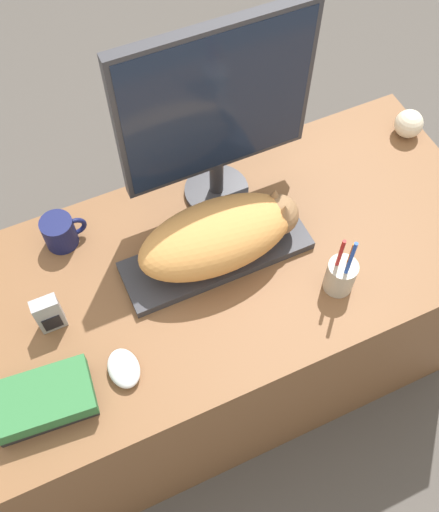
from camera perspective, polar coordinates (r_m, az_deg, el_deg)
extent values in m
plane|color=#4C4742|center=(2.04, 3.67, -18.47)|extent=(12.00, 12.00, 0.00)
cube|color=brown|center=(1.79, -0.35, -6.68)|extent=(1.46, 0.65, 0.71)
cube|color=#2D2D33|center=(1.48, -0.30, 0.06)|extent=(0.47, 0.15, 0.02)
ellipsoid|color=#D18C47|center=(1.41, -0.31, 1.86)|extent=(0.39, 0.19, 0.15)
sphere|color=olive|center=(1.46, 5.60, 3.93)|extent=(0.10, 0.10, 0.10)
cone|color=olive|center=(1.41, 6.24, 4.30)|extent=(0.04, 0.04, 0.04)
cone|color=olive|center=(1.43, 5.30, 5.80)|extent=(0.04, 0.04, 0.04)
cylinder|color=#333338|center=(1.60, -0.28, 6.24)|extent=(0.17, 0.17, 0.02)
cylinder|color=#333338|center=(1.55, -0.29, 7.72)|extent=(0.04, 0.04, 0.12)
cube|color=#333338|center=(1.36, -0.34, 14.38)|extent=(0.47, 0.03, 0.41)
cube|color=#192338|center=(1.36, -0.18, 14.14)|extent=(0.44, 0.01, 0.39)
ellipsoid|color=silver|center=(1.36, -9.11, -10.52)|extent=(0.07, 0.10, 0.04)
cylinder|color=#141947|center=(1.53, -15.02, 2.20)|extent=(0.08, 0.08, 0.09)
torus|color=#141947|center=(1.53, -13.60, 2.73)|extent=(0.06, 0.01, 0.06)
cylinder|color=#B2A893|center=(1.44, 11.44, -1.89)|extent=(0.07, 0.07, 0.09)
cylinder|color=orange|center=(1.40, 12.26, -0.37)|extent=(0.01, 0.01, 0.13)
cylinder|color=#B21E1E|center=(1.38, 11.27, -0.33)|extent=(0.01, 0.01, 0.15)
cylinder|color=#1E47B2|center=(1.37, 12.20, -0.82)|extent=(0.01, 0.01, 0.18)
sphere|color=beige|center=(1.79, 17.58, 11.92)|extent=(0.08, 0.08, 0.08)
cube|color=#99999E|center=(1.41, -15.95, -5.32)|extent=(0.06, 0.03, 0.11)
cube|color=black|center=(1.42, -15.61, -6.17)|extent=(0.04, 0.00, 0.05)
cube|color=black|center=(1.37, -16.24, -13.39)|extent=(0.22, 0.13, 0.03)
cube|color=#2D6B38|center=(1.34, -16.51, -12.89)|extent=(0.22, 0.14, 0.04)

